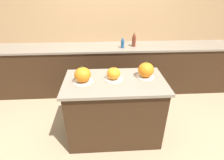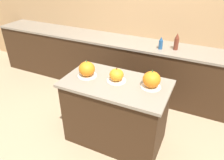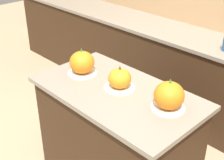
% 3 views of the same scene
% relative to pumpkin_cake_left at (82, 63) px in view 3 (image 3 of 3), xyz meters
% --- Properties ---
extents(kitchen_island, '(1.26, 0.71, 0.88)m').
position_rel_pumpkin_cake_left_xyz_m(kitchen_island, '(0.38, 0.01, -0.53)').
color(kitchen_island, '#382314').
rests_on(kitchen_island, ground_plane).
extents(back_counter, '(6.00, 0.60, 0.92)m').
position_rel_pumpkin_cake_left_xyz_m(back_counter, '(0.38, 1.25, -0.51)').
color(back_counter, '#382314').
rests_on(back_counter, ground_plane).
extents(pumpkin_cake_left, '(0.24, 0.24, 0.22)m').
position_rel_pumpkin_cake_left_xyz_m(pumpkin_cake_left, '(0.00, 0.00, 0.00)').
color(pumpkin_cake_left, silver).
rests_on(pumpkin_cake_left, kitchen_island).
extents(pumpkin_cake_center, '(0.23, 0.23, 0.18)m').
position_rel_pumpkin_cake_left_xyz_m(pumpkin_cake_center, '(0.37, 0.04, -0.02)').
color(pumpkin_cake_center, silver).
rests_on(pumpkin_cake_center, kitchen_island).
extents(pumpkin_cake_right, '(0.23, 0.23, 0.22)m').
position_rel_pumpkin_cake_left_xyz_m(pumpkin_cake_right, '(0.78, 0.08, 0.00)').
color(pumpkin_cake_right, silver).
rests_on(pumpkin_cake_right, kitchen_island).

